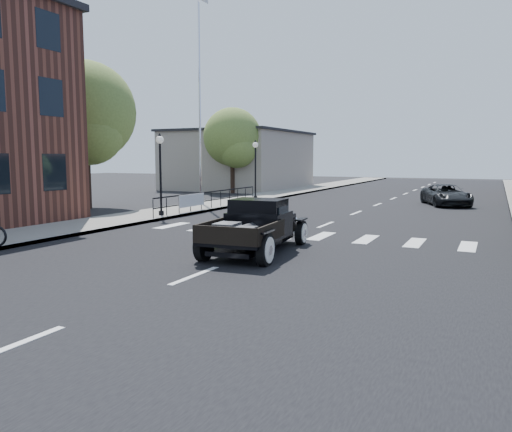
% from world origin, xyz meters
% --- Properties ---
extents(ground, '(120.00, 120.00, 0.00)m').
position_xyz_m(ground, '(0.00, 0.00, 0.00)').
color(ground, black).
rests_on(ground, ground).
extents(road, '(14.00, 80.00, 0.02)m').
position_xyz_m(road, '(0.00, 15.00, 0.01)').
color(road, black).
rests_on(road, ground).
extents(road_markings, '(12.00, 60.00, 0.06)m').
position_xyz_m(road_markings, '(0.00, 10.00, 0.00)').
color(road_markings, silver).
rests_on(road_markings, ground).
extents(sidewalk_left, '(3.00, 80.00, 0.15)m').
position_xyz_m(sidewalk_left, '(-8.50, 15.00, 0.07)').
color(sidewalk_left, gray).
rests_on(sidewalk_left, ground).
extents(low_building_left, '(10.00, 12.00, 5.00)m').
position_xyz_m(low_building_left, '(-15.00, 28.00, 2.50)').
color(low_building_left, '#AB9E8F').
rests_on(low_building_left, ground).
extents(railing, '(0.08, 10.00, 1.00)m').
position_xyz_m(railing, '(-7.30, 10.00, 0.65)').
color(railing, black).
rests_on(railing, sidewalk_left).
extents(banner, '(0.04, 2.20, 0.60)m').
position_xyz_m(banner, '(-7.22, 8.00, 0.45)').
color(banner, silver).
rests_on(banner, sidewalk_left).
extents(lamp_post_b, '(0.36, 0.36, 3.75)m').
position_xyz_m(lamp_post_b, '(-7.60, 6.00, 2.03)').
color(lamp_post_b, black).
rests_on(lamp_post_b, sidewalk_left).
extents(lamp_post_c, '(0.36, 0.36, 3.75)m').
position_xyz_m(lamp_post_c, '(-7.60, 16.00, 2.03)').
color(lamp_post_c, black).
rests_on(lamp_post_c, sidewalk_left).
extents(flagpole, '(0.12, 0.12, 12.45)m').
position_xyz_m(flagpole, '(-9.20, 12.00, 6.37)').
color(flagpole, silver).
rests_on(flagpole, sidewalk_left).
extents(big_tree_near, '(5.46, 5.46, 8.01)m').
position_xyz_m(big_tree_near, '(-14.00, 8.00, 4.01)').
color(big_tree_near, '#576E2F').
rests_on(big_tree_near, ground).
extents(big_tree_far, '(4.56, 4.56, 6.69)m').
position_xyz_m(big_tree_far, '(-12.50, 22.00, 3.35)').
color(big_tree_far, '#576E2F').
rests_on(big_tree_far, ground).
extents(hotrod_pickup, '(2.53, 4.81, 1.61)m').
position_xyz_m(hotrod_pickup, '(0.03, 0.26, 0.81)').
color(hotrod_pickup, black).
rests_on(hotrod_pickup, ground).
extents(second_car, '(3.52, 4.85, 1.23)m').
position_xyz_m(second_car, '(3.70, 18.22, 0.61)').
color(second_car, black).
rests_on(second_car, ground).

